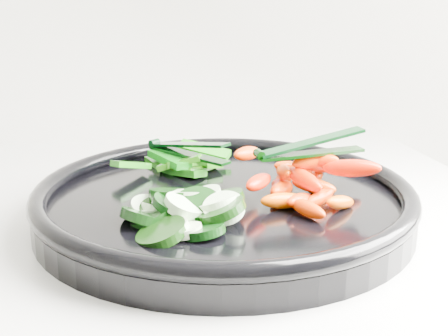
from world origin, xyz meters
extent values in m
cylinder|color=black|center=(0.69, 1.64, 0.94)|extent=(0.44, 0.44, 0.02)
torus|color=black|center=(0.69, 1.64, 0.96)|extent=(0.45, 0.45, 0.02)
cylinder|color=black|center=(0.62, 1.56, 0.96)|extent=(0.06, 0.06, 0.03)
cylinder|color=beige|center=(0.62, 1.56, 0.96)|extent=(0.05, 0.05, 0.02)
cylinder|color=black|center=(0.61, 1.59, 0.96)|extent=(0.06, 0.06, 0.03)
cylinder|color=#DAEEBF|center=(0.62, 1.61, 0.96)|extent=(0.04, 0.04, 0.02)
cylinder|color=black|center=(0.62, 1.60, 0.96)|extent=(0.05, 0.05, 0.03)
cylinder|color=beige|center=(0.61, 1.61, 0.96)|extent=(0.04, 0.04, 0.02)
cylinder|color=black|center=(0.65, 1.55, 0.96)|extent=(0.04, 0.04, 0.02)
cylinder|color=beige|center=(0.64, 1.56, 0.96)|extent=(0.03, 0.03, 0.02)
cylinder|color=black|center=(0.64, 1.61, 0.96)|extent=(0.04, 0.05, 0.02)
cylinder|color=beige|center=(0.64, 1.62, 0.96)|extent=(0.04, 0.04, 0.02)
cylinder|color=black|center=(0.62, 1.60, 0.96)|extent=(0.06, 0.06, 0.01)
cylinder|color=#D2F3C2|center=(0.62, 1.61, 0.96)|extent=(0.05, 0.05, 0.01)
cylinder|color=black|center=(0.61, 1.59, 0.96)|extent=(0.06, 0.06, 0.03)
cylinder|color=#DDF7C6|center=(0.62, 1.61, 0.96)|extent=(0.04, 0.04, 0.02)
cylinder|color=black|center=(0.67, 1.57, 0.97)|extent=(0.06, 0.06, 0.03)
cylinder|color=beige|center=(0.67, 1.58, 0.97)|extent=(0.04, 0.05, 0.03)
cylinder|color=black|center=(0.64, 1.62, 0.97)|extent=(0.06, 0.07, 0.02)
cylinder|color=beige|center=(0.65, 1.61, 0.97)|extent=(0.05, 0.05, 0.02)
cylinder|color=black|center=(0.63, 1.59, 0.97)|extent=(0.05, 0.05, 0.02)
cylinder|color=#D4F9C7|center=(0.64, 1.59, 0.97)|extent=(0.05, 0.05, 0.03)
cylinder|color=black|center=(0.65, 1.59, 0.97)|extent=(0.06, 0.05, 0.03)
cylinder|color=#E1F8C6|center=(0.67, 1.58, 0.97)|extent=(0.04, 0.04, 0.03)
cylinder|color=black|center=(0.68, 1.60, 0.97)|extent=(0.05, 0.05, 0.02)
cylinder|color=#B6D3A9|center=(0.66, 1.61, 0.97)|extent=(0.03, 0.03, 0.02)
ellipsoid|color=#F73200|center=(0.77, 1.60, 0.96)|extent=(0.04, 0.03, 0.02)
ellipsoid|color=#FD5C00|center=(0.74, 1.60, 0.96)|extent=(0.05, 0.03, 0.02)
ellipsoid|color=#FF2100|center=(0.75, 1.57, 0.96)|extent=(0.03, 0.05, 0.02)
ellipsoid|color=#EB0F00|center=(0.75, 1.64, 0.96)|extent=(0.02, 0.04, 0.02)
ellipsoid|color=#F66100|center=(0.79, 1.58, 0.96)|extent=(0.04, 0.03, 0.02)
ellipsoid|color=#FF2700|center=(0.74, 1.63, 0.96)|extent=(0.04, 0.05, 0.02)
ellipsoid|color=#F32400|center=(0.75, 1.60, 0.96)|extent=(0.04, 0.04, 0.02)
ellipsoid|color=#EB4B00|center=(0.78, 1.63, 0.96)|extent=(0.05, 0.03, 0.02)
ellipsoid|color=red|center=(0.79, 1.67, 0.96)|extent=(0.03, 0.05, 0.02)
ellipsoid|color=#E85200|center=(0.76, 1.67, 0.96)|extent=(0.04, 0.05, 0.02)
ellipsoid|color=#FF2000|center=(0.72, 1.62, 0.98)|extent=(0.04, 0.05, 0.02)
ellipsoid|color=#FF3300|center=(0.80, 1.66, 0.98)|extent=(0.05, 0.04, 0.03)
ellipsoid|color=#FF4100|center=(0.75, 1.64, 0.98)|extent=(0.02, 0.04, 0.02)
ellipsoid|color=#F03B00|center=(0.76, 1.62, 0.98)|extent=(0.03, 0.06, 0.02)
ellipsoid|color=#FF3100|center=(0.76, 1.65, 0.98)|extent=(0.04, 0.02, 0.02)
ellipsoid|color=red|center=(0.82, 1.65, 0.98)|extent=(0.05, 0.02, 0.02)
ellipsoid|color=#FC4B00|center=(0.78, 1.63, 0.99)|extent=(0.04, 0.04, 0.02)
ellipsoid|color=#FB2800|center=(0.72, 1.67, 0.99)|extent=(0.04, 0.04, 0.02)
ellipsoid|color=#F45A00|center=(0.77, 1.63, 0.99)|extent=(0.04, 0.02, 0.02)
ellipsoid|color=#FF3000|center=(0.80, 1.60, 0.99)|extent=(0.06, 0.05, 0.03)
cube|color=#246B0A|center=(0.68, 1.73, 0.96)|extent=(0.04, 0.04, 0.02)
cube|color=#22750B|center=(0.67, 1.74, 0.96)|extent=(0.05, 0.03, 0.02)
cube|color=#246C0A|center=(0.69, 1.75, 0.96)|extent=(0.03, 0.06, 0.02)
cube|color=#096810|center=(0.66, 1.72, 0.96)|extent=(0.05, 0.05, 0.02)
cube|color=#096510|center=(0.64, 1.76, 0.96)|extent=(0.03, 0.05, 0.01)
cube|color=#226709|center=(0.65, 1.75, 0.96)|extent=(0.03, 0.06, 0.03)
cube|color=#256D0A|center=(0.66, 1.72, 0.97)|extent=(0.05, 0.03, 0.02)
cube|color=#1E6209|center=(0.60, 1.73, 0.97)|extent=(0.05, 0.04, 0.02)
cube|color=#0A6B10|center=(0.65, 1.74, 0.97)|extent=(0.04, 0.07, 0.01)
cube|color=#216D0A|center=(0.69, 1.77, 0.97)|extent=(0.06, 0.05, 0.02)
cylinder|color=black|center=(0.72, 1.62, 1.00)|extent=(0.01, 0.01, 0.01)
cube|color=black|center=(0.77, 1.63, 1.00)|extent=(0.11, 0.03, 0.00)
cube|color=black|center=(0.77, 1.63, 1.01)|extent=(0.11, 0.03, 0.02)
cylinder|color=black|center=(0.64, 1.78, 0.98)|extent=(0.01, 0.01, 0.01)
cube|color=black|center=(0.67, 1.74, 0.97)|extent=(0.08, 0.10, 0.00)
cube|color=black|center=(0.67, 1.74, 0.99)|extent=(0.08, 0.10, 0.02)
camera|label=1|loc=(0.56, 1.08, 1.16)|focal=50.00mm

